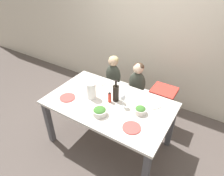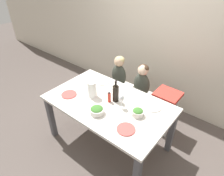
{
  "view_description": "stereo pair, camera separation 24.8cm",
  "coord_description": "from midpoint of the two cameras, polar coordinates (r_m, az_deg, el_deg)",
  "views": [
    {
      "loc": [
        1.09,
        -1.66,
        2.31
      ],
      "look_at": [
        0.0,
        0.07,
        0.92
      ],
      "focal_mm": 32.0,
      "sensor_mm": 36.0,
      "label": 1
    },
    {
      "loc": [
        1.3,
        -1.52,
        2.31
      ],
      "look_at": [
        0.0,
        0.07,
        0.92
      ],
      "focal_mm": 32.0,
      "sensor_mm": 36.0,
      "label": 2
    }
  ],
  "objects": [
    {
      "name": "dinner_plate_back_right",
      "position": [
        2.53,
        8.92,
        -4.62
      ],
      "size": [
        0.2,
        0.2,
        0.01
      ],
      "color": "silver",
      "rests_on": "dining_table"
    },
    {
      "name": "wall_back",
      "position": [
        3.33,
        10.25,
        16.92
      ],
      "size": [
        10.0,
        0.06,
        2.7
      ],
      "color": "beige",
      "rests_on": "ground_plane"
    },
    {
      "name": "salad_bowl_large",
      "position": [
        2.34,
        -6.6,
        -6.78
      ],
      "size": [
        0.17,
        0.17,
        0.09
      ],
      "color": "silver",
      "rests_on": "dining_table"
    },
    {
      "name": "chair_far_center",
      "position": [
        3.23,
        4.71,
        -2.64
      ],
      "size": [
        0.41,
        0.37,
        0.45
      ],
      "color": "silver",
      "rests_on": "ground_plane"
    },
    {
      "name": "paper_towel_roll",
      "position": [
        2.57,
        -8.66,
        -0.89
      ],
      "size": [
        0.12,
        0.12,
        0.22
      ],
      "color": "white",
      "rests_on": "dining_table"
    },
    {
      "name": "person_child_center",
      "position": [
        3.04,
        5.03,
        2.63
      ],
      "size": [
        0.27,
        0.17,
        0.53
      ],
      "color": "#3D4238",
      "rests_on": "chair_far_center"
    },
    {
      "name": "chair_right_highchair",
      "position": [
        3.01,
        12.07,
        -2.86
      ],
      "size": [
        0.35,
        0.32,
        0.68
      ],
      "color": "silver",
      "rests_on": "ground_plane"
    },
    {
      "name": "dinner_plate_back_left",
      "position": [
        2.92,
        -6.21,
        1.55
      ],
      "size": [
        0.2,
        0.2,
        0.01
      ],
      "color": "silver",
      "rests_on": "dining_table"
    },
    {
      "name": "person_child_left",
      "position": [
        3.23,
        -1.83,
        4.79
      ],
      "size": [
        0.27,
        0.17,
        0.53
      ],
      "color": "#3D4238",
      "rests_on": "chair_far_left"
    },
    {
      "name": "wine_glass_near",
      "position": [
        2.38,
        0.17,
        -2.97
      ],
      "size": [
        0.07,
        0.07,
        0.19
      ],
      "color": "white",
      "rests_on": "dining_table"
    },
    {
      "name": "dining_table",
      "position": [
        2.59,
        -3.59,
        -5.85
      ],
      "size": [
        1.58,
        0.95,
        0.74
      ],
      "color": "silver",
      "rests_on": "ground_plane"
    },
    {
      "name": "ground_plane",
      "position": [
        3.05,
        -3.15,
        -15.15
      ],
      "size": [
        14.0,
        14.0,
        0.0
      ],
      "primitive_type": "plane",
      "color": "#564C47"
    },
    {
      "name": "dinner_plate_front_right",
      "position": [
        2.19,
        2.36,
        -11.39
      ],
      "size": [
        0.2,
        0.2,
        0.01
      ],
      "color": "#D14C47",
      "rests_on": "dining_table"
    },
    {
      "name": "condiment_bottle_hot_sauce",
      "position": [
        2.5,
        -3.52,
        -2.73
      ],
      "size": [
        0.04,
        0.04,
        0.15
      ],
      "color": "red",
      "rests_on": "dining_table"
    },
    {
      "name": "wine_bottle",
      "position": [
        2.5,
        -1.74,
        -1.49
      ],
      "size": [
        0.08,
        0.08,
        0.3
      ],
      "color": "black",
      "rests_on": "dining_table"
    },
    {
      "name": "salad_bowl_small",
      "position": [
        2.35,
        5.12,
        -6.44
      ],
      "size": [
        0.14,
        0.14,
        0.09
      ],
      "color": "silver",
      "rests_on": "dining_table"
    },
    {
      "name": "chair_far_left",
      "position": [
        3.41,
        -1.74,
        -0.31
      ],
      "size": [
        0.41,
        0.37,
        0.45
      ],
      "color": "silver",
      "rests_on": "ground_plane"
    },
    {
      "name": "dinner_plate_front_left",
      "position": [
        2.7,
        -15.21,
        -2.74
      ],
      "size": [
        0.2,
        0.2,
        0.01
      ],
      "color": "#D14C47",
      "rests_on": "dining_table"
    }
  ]
}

